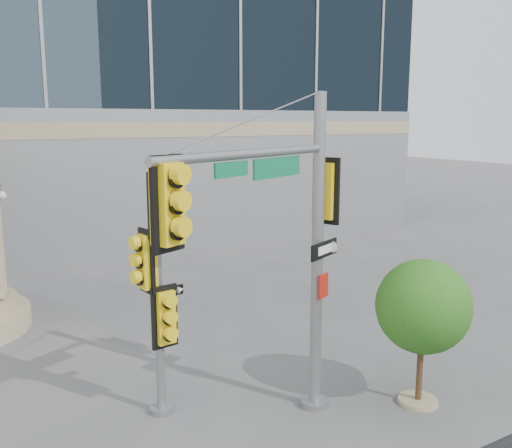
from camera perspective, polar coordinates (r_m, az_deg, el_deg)
ground at (r=11.42m, az=7.72°, el=-19.00°), size 120.00×120.00×0.00m
main_signal_pole at (r=9.77m, az=3.07°, el=-0.32°), size 4.45×2.22×6.09m
secondary_signal_pole at (r=10.63m, az=-9.79°, el=-4.98°), size 0.85×0.62×4.76m
street_tree at (r=11.69m, az=16.42°, el=-8.24°), size 1.89×1.85×2.94m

